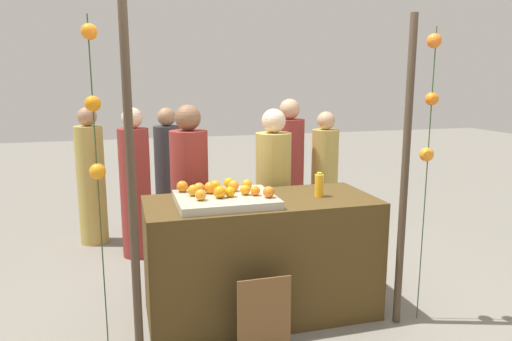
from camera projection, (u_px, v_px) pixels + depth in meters
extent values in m
plane|color=gray|center=(261.00, 312.00, 3.87)|extent=(24.00, 24.00, 0.00)
cube|color=#4C3819|center=(261.00, 257.00, 3.78)|extent=(1.79, 0.78, 0.94)
cube|color=#B2AD99|center=(225.00, 200.00, 3.56)|extent=(0.73, 0.59, 0.06)
sphere|color=orange|center=(210.00, 188.00, 3.62)|extent=(0.09, 0.09, 0.09)
sphere|color=orange|center=(201.00, 195.00, 3.41)|extent=(0.08, 0.08, 0.08)
sphere|color=orange|center=(193.00, 190.00, 3.54)|extent=(0.08, 0.08, 0.08)
sphere|color=orange|center=(247.00, 185.00, 3.74)|extent=(0.08, 0.08, 0.08)
sphere|color=orange|center=(234.00, 186.00, 3.69)|extent=(0.09, 0.09, 0.09)
sphere|color=orange|center=(245.00, 190.00, 3.57)|extent=(0.08, 0.08, 0.08)
sphere|color=orange|center=(215.00, 185.00, 3.71)|extent=(0.08, 0.08, 0.08)
sphere|color=orange|center=(230.00, 192.00, 3.51)|extent=(0.08, 0.08, 0.08)
sphere|color=orange|center=(255.00, 191.00, 3.56)|extent=(0.07, 0.07, 0.07)
sphere|color=orange|center=(199.00, 188.00, 3.61)|extent=(0.08, 0.08, 0.08)
sphere|color=orange|center=(269.00, 192.00, 3.49)|extent=(0.08, 0.08, 0.08)
sphere|color=orange|center=(182.00, 186.00, 3.66)|extent=(0.09, 0.09, 0.09)
sphere|color=orange|center=(229.00, 183.00, 3.79)|extent=(0.08, 0.08, 0.08)
sphere|color=orange|center=(220.00, 192.00, 3.48)|extent=(0.09, 0.09, 0.09)
cylinder|color=gold|center=(319.00, 186.00, 3.76)|extent=(0.07, 0.07, 0.18)
cylinder|color=yellow|center=(319.00, 173.00, 3.75)|extent=(0.04, 0.04, 0.02)
cube|color=brown|center=(264.00, 318.00, 3.22)|extent=(0.38, 0.01, 0.57)
cube|color=black|center=(264.00, 317.00, 3.23)|extent=(0.35, 0.02, 0.55)
cylinder|color=maroon|center=(190.00, 211.00, 4.22)|extent=(0.33, 0.33, 1.42)
sphere|color=brown|center=(188.00, 118.00, 4.07)|extent=(0.22, 0.22, 0.22)
cylinder|color=tan|center=(273.00, 208.00, 4.39)|extent=(0.32, 0.32, 1.39)
sphere|color=beige|center=(274.00, 121.00, 4.24)|extent=(0.22, 0.22, 0.22)
cylinder|color=#333338|center=(169.00, 183.00, 5.53)|extent=(0.31, 0.31, 1.34)
sphere|color=#A87A59|center=(166.00, 117.00, 5.38)|extent=(0.21, 0.21, 0.21)
cylinder|color=maroon|center=(289.00, 183.00, 5.33)|extent=(0.33, 0.33, 1.43)
sphere|color=tan|center=(290.00, 109.00, 5.17)|extent=(0.22, 0.22, 0.22)
cylinder|color=tan|center=(92.00, 185.00, 5.41)|extent=(0.31, 0.31, 1.35)
sphere|color=#A87A59|center=(87.00, 117.00, 5.26)|extent=(0.21, 0.21, 0.21)
cylinder|color=tan|center=(324.00, 186.00, 5.47)|extent=(0.30, 0.30, 1.30)
sphere|color=tan|center=(326.00, 121.00, 5.32)|extent=(0.20, 0.20, 0.20)
cylinder|color=maroon|center=(136.00, 193.00, 5.00)|extent=(0.32, 0.32, 1.36)
sphere|color=beige|center=(132.00, 118.00, 4.85)|extent=(0.21, 0.21, 0.21)
cylinder|color=#473828|center=(132.00, 194.00, 2.98)|extent=(0.06, 0.06, 2.31)
cylinder|color=#473828|center=(405.00, 176.00, 3.50)|extent=(0.06, 0.06, 2.31)
cylinder|color=#2D4C23|center=(99.00, 203.00, 2.91)|extent=(0.01, 0.01, 2.23)
sphere|color=orange|center=(89.00, 32.00, 2.72)|extent=(0.09, 0.09, 0.09)
sphere|color=orange|center=(93.00, 104.00, 2.80)|extent=(0.09, 0.09, 0.09)
sphere|color=orange|center=(98.00, 171.00, 2.89)|extent=(0.10, 0.10, 0.10)
cylinder|color=#2D4C23|center=(426.00, 181.00, 3.56)|extent=(0.01, 0.01, 2.23)
sphere|color=orange|center=(434.00, 41.00, 3.38)|extent=(0.10, 0.10, 0.10)
sphere|color=orange|center=(432.00, 99.00, 3.46)|extent=(0.10, 0.10, 0.10)
sphere|color=orange|center=(427.00, 154.00, 3.53)|extent=(0.10, 0.10, 0.10)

